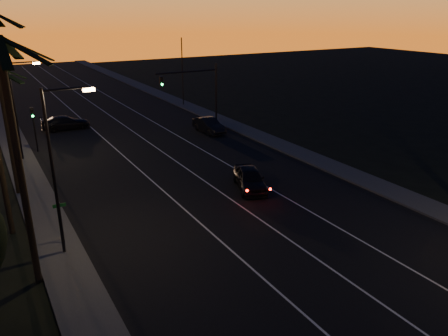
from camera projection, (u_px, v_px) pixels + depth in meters
road at (176, 166)px, 36.93m from camera, size 20.00×170.00×0.01m
sidewalk_left at (34, 191)px, 31.65m from camera, size 2.40×170.00×0.16m
sidewalk_right at (282, 145)px, 42.17m from camera, size 2.40×170.00×0.16m
lane_stripe_left at (142, 172)px, 35.52m from camera, size 0.12×160.00×0.01m
lane_stripe_mid at (181, 165)px, 37.16m from camera, size 0.12×160.00×0.01m
lane_stripe_right at (217, 158)px, 38.81m from camera, size 0.12×160.00×0.01m
palm_near at (15, 142)px, 18.83m from camera, size 4.25×4.16×11.53m
palm_far at (1, 88)px, 28.60m from camera, size 4.25×4.16×12.53m
streetlight_left_near at (58, 160)px, 21.95m from camera, size 2.55×0.26×9.00m
streetlight_left_far at (18, 103)px, 36.69m from camera, size 2.55×0.26×8.50m
street_sign at (61, 219)px, 23.97m from camera, size 0.70×0.06×2.60m
signal_mast at (197, 85)px, 46.78m from camera, size 7.10×0.41×7.00m
signal_post at (33, 121)px, 39.61m from camera, size 0.28×0.37×4.20m
far_pole_right at (182, 72)px, 58.46m from camera, size 0.14×0.14×9.00m
lead_car at (250, 178)px, 31.96m from camera, size 3.54×5.53×1.60m
right_car at (209, 125)px, 46.73m from camera, size 1.79×4.75×1.55m
cross_car at (66, 123)px, 47.87m from camera, size 5.20×2.22×1.50m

